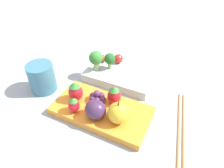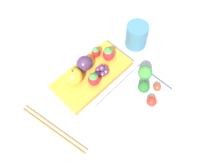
{
  "view_description": "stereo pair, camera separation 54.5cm",
  "coord_description": "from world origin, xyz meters",
  "px_view_note": "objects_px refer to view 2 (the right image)",
  "views": [
    {
      "loc": [
        0.18,
        -0.34,
        0.36
      ],
      "look_at": [
        -0.0,
        0.0,
        0.03
      ],
      "focal_mm": 32.0,
      "sensor_mm": 36.0,
      "label": 1
    },
    {
      "loc": [
        0.17,
        0.18,
        0.51
      ],
      "look_at": [
        -0.0,
        0.0,
        0.03
      ],
      "focal_mm": 32.0,
      "sensor_mm": 36.0,
      "label": 2
    }
  ],
  "objects_px": {
    "broccoli_floret_0": "(145,73)",
    "strawberry_1": "(94,79)",
    "strawberry_2": "(96,52)",
    "chopsticks_pair": "(54,128)",
    "plum": "(85,64)",
    "apple": "(74,76)",
    "bento_box_savoury": "(133,102)",
    "cherry_tomato_0": "(157,87)",
    "broccoli_floret_1": "(144,87)",
    "grape_cluster": "(102,70)",
    "strawberry_0": "(108,54)",
    "drinking_cup": "(137,36)",
    "bento_box_fruit": "(92,75)",
    "cherry_tomato_1": "(152,101)"
  },
  "relations": [
    {
      "from": "chopsticks_pair",
      "to": "grape_cluster",
      "type": "bearing_deg",
      "value": -171.05
    },
    {
      "from": "bento_box_savoury",
      "to": "drinking_cup",
      "type": "height_order",
      "value": "drinking_cup"
    },
    {
      "from": "drinking_cup",
      "to": "bento_box_savoury",
      "type": "bearing_deg",
      "value": 41.21
    },
    {
      "from": "bento_box_fruit",
      "to": "broccoli_floret_0",
      "type": "bearing_deg",
      "value": 126.0
    },
    {
      "from": "broccoli_floret_0",
      "to": "cherry_tomato_1",
      "type": "distance_m",
      "value": 0.08
    },
    {
      "from": "broccoli_floret_0",
      "to": "strawberry_0",
      "type": "bearing_deg",
      "value": -81.63
    },
    {
      "from": "plum",
      "to": "broccoli_floret_1",
      "type": "bearing_deg",
      "value": 108.71
    },
    {
      "from": "cherry_tomato_0",
      "to": "plum",
      "type": "xyz_separation_m",
      "value": [
        0.09,
        -0.19,
        0.0
      ]
    },
    {
      "from": "chopsticks_pair",
      "to": "drinking_cup",
      "type": "bearing_deg",
      "value": -172.71
    },
    {
      "from": "apple",
      "to": "broccoli_floret_1",
      "type": "bearing_deg",
      "value": 124.04
    },
    {
      "from": "apple",
      "to": "drinking_cup",
      "type": "height_order",
      "value": "drinking_cup"
    },
    {
      "from": "cherry_tomato_1",
      "to": "strawberry_2",
      "type": "relative_size",
      "value": 0.68
    },
    {
      "from": "bento_box_fruit",
      "to": "strawberry_2",
      "type": "height_order",
      "value": "strawberry_2"
    },
    {
      "from": "strawberry_2",
      "to": "chopsticks_pair",
      "type": "xyz_separation_m",
      "value": [
        0.22,
        0.09,
        -0.03
      ]
    },
    {
      "from": "bento_box_savoury",
      "to": "strawberry_2",
      "type": "bearing_deg",
      "value": -98.75
    },
    {
      "from": "cherry_tomato_1",
      "to": "chopsticks_pair",
      "type": "height_order",
      "value": "cherry_tomato_1"
    },
    {
      "from": "broccoli_floret_1",
      "to": "apple",
      "type": "height_order",
      "value": "apple"
    },
    {
      "from": "plum",
      "to": "cherry_tomato_1",
      "type": "bearing_deg",
      "value": 103.38
    },
    {
      "from": "grape_cluster",
      "to": "chopsticks_pair",
      "type": "xyz_separation_m",
      "value": [
        0.2,
        0.03,
        -0.03
      ]
    },
    {
      "from": "strawberry_0",
      "to": "broccoli_floret_1",
      "type": "bearing_deg",
      "value": 85.13
    },
    {
      "from": "broccoli_floret_0",
      "to": "strawberry_0",
      "type": "xyz_separation_m",
      "value": [
        0.02,
        -0.12,
        -0.02
      ]
    },
    {
      "from": "broccoli_floret_1",
      "to": "apple",
      "type": "relative_size",
      "value": 0.86
    },
    {
      "from": "strawberry_1",
      "to": "grape_cluster",
      "type": "relative_size",
      "value": 1.21
    },
    {
      "from": "bento_box_fruit",
      "to": "strawberry_1",
      "type": "xyz_separation_m",
      "value": [
        0.02,
        0.03,
        0.03
      ]
    },
    {
      "from": "bento_box_savoury",
      "to": "grape_cluster",
      "type": "distance_m",
      "value": 0.13
    },
    {
      "from": "broccoli_floret_0",
      "to": "drinking_cup",
      "type": "height_order",
      "value": "broccoli_floret_0"
    },
    {
      "from": "broccoli_floret_0",
      "to": "strawberry_0",
      "type": "height_order",
      "value": "broccoli_floret_0"
    },
    {
      "from": "broccoli_floret_0",
      "to": "broccoli_floret_1",
      "type": "relative_size",
      "value": 1.22
    },
    {
      "from": "apple",
      "to": "strawberry_1",
      "type": "relative_size",
      "value": 1.13
    },
    {
      "from": "cherry_tomato_0",
      "to": "strawberry_2",
      "type": "height_order",
      "value": "strawberry_2"
    },
    {
      "from": "strawberry_2",
      "to": "apple",
      "type": "bearing_deg",
      "value": 12.59
    },
    {
      "from": "strawberry_0",
      "to": "grape_cluster",
      "type": "relative_size",
      "value": 1.3
    },
    {
      "from": "broccoli_floret_0",
      "to": "strawberry_1",
      "type": "distance_m",
      "value": 0.14
    },
    {
      "from": "bento_box_savoury",
      "to": "cherry_tomato_1",
      "type": "bearing_deg",
      "value": 125.27
    },
    {
      "from": "broccoli_floret_0",
      "to": "strawberry_0",
      "type": "relative_size",
      "value": 1.11
    },
    {
      "from": "chopsticks_pair",
      "to": "apple",
      "type": "bearing_deg",
      "value": -153.16
    },
    {
      "from": "bento_box_savoury",
      "to": "cherry_tomato_0",
      "type": "relative_size",
      "value": 8.85
    },
    {
      "from": "broccoli_floret_1",
      "to": "drinking_cup",
      "type": "distance_m",
      "value": 0.19
    },
    {
      "from": "strawberry_1",
      "to": "plum",
      "type": "distance_m",
      "value": 0.06
    },
    {
      "from": "broccoli_floret_1",
      "to": "plum",
      "type": "xyz_separation_m",
      "value": [
        0.06,
        -0.17,
        -0.01
      ]
    },
    {
      "from": "chopsticks_pair",
      "to": "strawberry_1",
      "type": "bearing_deg",
      "value": -172.99
    },
    {
      "from": "strawberry_1",
      "to": "bento_box_fruit",
      "type": "bearing_deg",
      "value": -119.87
    },
    {
      "from": "strawberry_2",
      "to": "broccoli_floret_0",
      "type": "bearing_deg",
      "value": 103.31
    },
    {
      "from": "grape_cluster",
      "to": "strawberry_2",
      "type": "bearing_deg",
      "value": -115.96
    },
    {
      "from": "bento_box_savoury",
      "to": "apple",
      "type": "distance_m",
      "value": 0.17
    },
    {
      "from": "bento_box_fruit",
      "to": "broccoli_floret_0",
      "type": "height_order",
      "value": "broccoli_floret_0"
    },
    {
      "from": "chopsticks_pair",
      "to": "cherry_tomato_1",
      "type": "bearing_deg",
      "value": 149.68
    },
    {
      "from": "bento_box_fruit",
      "to": "cherry_tomato_0",
      "type": "height_order",
      "value": "cherry_tomato_0"
    },
    {
      "from": "cherry_tomato_1",
      "to": "plum",
      "type": "xyz_separation_m",
      "value": [
        0.05,
        -0.21,
        0.0
      ]
    },
    {
      "from": "broccoli_floret_0",
      "to": "apple",
      "type": "relative_size",
      "value": 1.05
    }
  ]
}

